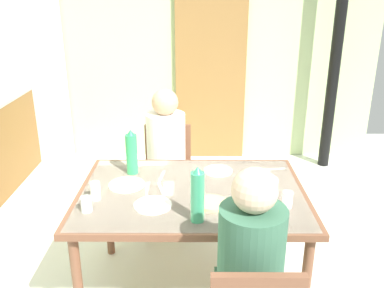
# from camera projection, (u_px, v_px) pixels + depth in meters

# --- Properties ---
(ground_plane) EXTENTS (6.43, 6.43, 0.00)m
(ground_plane) POSITION_uv_depth(u_px,v_px,m) (161.00, 286.00, 2.84)
(ground_plane) COLOR silver
(wall_back) EXTENTS (4.62, 0.10, 2.75)m
(wall_back) POSITION_uv_depth(u_px,v_px,m) (174.00, 40.00, 4.68)
(wall_back) COLOR #B9D092
(wall_back) RESTS_ON ground_plane
(door_wooden) EXTENTS (0.80, 0.05, 2.00)m
(door_wooden) POSITION_uv_depth(u_px,v_px,m) (211.00, 74.00, 4.73)
(door_wooden) COLOR olive
(door_wooden) RESTS_ON ground_plane
(stove_pipe_column) EXTENTS (0.12, 0.12, 2.75)m
(stove_pipe_column) POSITION_uv_depth(u_px,v_px,m) (337.00, 44.00, 4.34)
(stove_pipe_column) COLOR black
(stove_pipe_column) RESTS_ON ground_plane
(curtain_panel) EXTENTS (0.90, 0.03, 2.31)m
(curtain_panel) POSITION_uv_depth(u_px,v_px,m) (25.00, 61.00, 4.67)
(curtain_panel) COLOR white
(curtain_panel) RESTS_ON ground_plane
(dining_table) EXTENTS (1.39, 0.99, 0.75)m
(dining_table) POSITION_uv_depth(u_px,v_px,m) (192.00, 201.00, 2.57)
(dining_table) COLOR brown
(dining_table) RESTS_ON ground_plane
(chair_far_diner) EXTENTS (0.40, 0.40, 0.87)m
(chair_far_diner) POSITION_uv_depth(u_px,v_px,m) (168.00, 171.00, 3.43)
(chair_far_diner) COLOR brown
(chair_far_diner) RESTS_ON ground_plane
(person_near_diner) EXTENTS (0.30, 0.37, 0.77)m
(person_near_diner) POSITION_uv_depth(u_px,v_px,m) (250.00, 256.00, 1.87)
(person_near_diner) COLOR #36674D
(person_near_diner) RESTS_ON ground_plane
(person_far_diner) EXTENTS (0.30, 0.37, 0.77)m
(person_far_diner) POSITION_uv_depth(u_px,v_px,m) (166.00, 145.00, 3.20)
(person_far_diner) COLOR silver
(person_far_diner) RESTS_ON ground_plane
(water_bottle_green_near) EXTENTS (0.07, 0.07, 0.31)m
(water_bottle_green_near) POSITION_uv_depth(u_px,v_px,m) (197.00, 196.00, 2.17)
(water_bottle_green_near) COLOR #349367
(water_bottle_green_near) RESTS_ON dining_table
(water_bottle_green_far) EXTENTS (0.08, 0.08, 0.31)m
(water_bottle_green_far) POSITION_uv_depth(u_px,v_px,m) (132.00, 153.00, 2.74)
(water_bottle_green_far) COLOR #2C9859
(water_bottle_green_far) RESTS_ON dining_table
(serving_bowl_center) EXTENTS (0.17, 0.17, 0.05)m
(serving_bowl_center) POSITION_uv_depth(u_px,v_px,m) (252.00, 208.00, 2.28)
(serving_bowl_center) COLOR silver
(serving_bowl_center) RESTS_ON dining_table
(dinner_plate_near_left) EXTENTS (0.22, 0.22, 0.01)m
(dinner_plate_near_left) POSITION_uv_depth(u_px,v_px,m) (261.00, 180.00, 2.68)
(dinner_plate_near_left) COLOR white
(dinner_plate_near_left) RESTS_ON dining_table
(dinner_plate_near_right) EXTENTS (0.22, 0.22, 0.01)m
(dinner_plate_near_right) POSITION_uv_depth(u_px,v_px,m) (127.00, 185.00, 2.61)
(dinner_plate_near_right) COLOR white
(dinner_plate_near_right) RESTS_ON dining_table
(dinner_plate_far_center) EXTENTS (0.22, 0.22, 0.01)m
(dinner_plate_far_center) POSITION_uv_depth(u_px,v_px,m) (153.00, 205.00, 2.36)
(dinner_plate_far_center) COLOR white
(dinner_plate_far_center) RESTS_ON dining_table
(dinner_plate_far_side) EXTENTS (0.19, 0.19, 0.01)m
(dinner_plate_far_side) POSITION_uv_depth(u_px,v_px,m) (218.00, 171.00, 2.81)
(dinner_plate_far_side) COLOR white
(dinner_plate_far_side) RESTS_ON dining_table
(drinking_glass_by_near_diner) EXTENTS (0.06, 0.06, 0.11)m
(drinking_glass_by_near_diner) POSITION_uv_depth(u_px,v_px,m) (95.00, 191.00, 2.43)
(drinking_glass_by_near_diner) COLOR silver
(drinking_glass_by_near_diner) RESTS_ON dining_table
(drinking_glass_by_far_diner) EXTENTS (0.06, 0.06, 0.09)m
(drinking_glass_by_far_diner) POSITION_uv_depth(u_px,v_px,m) (287.00, 199.00, 2.34)
(drinking_glass_by_far_diner) COLOR silver
(drinking_glass_by_far_diner) RESTS_ON dining_table
(drinking_glass_spare_center) EXTENTS (0.06, 0.06, 0.09)m
(drinking_glass_spare_center) POSITION_uv_depth(u_px,v_px,m) (86.00, 204.00, 2.29)
(drinking_glass_spare_center) COLOR silver
(drinking_glass_spare_center) RESTS_ON dining_table
(bread_plate_sliced) EXTENTS (0.19, 0.19, 0.02)m
(bread_plate_sliced) POSITION_uv_depth(u_px,v_px,m) (212.00, 203.00, 2.38)
(bread_plate_sliced) COLOR #DBB77A
(bread_plate_sliced) RESTS_ON dining_table
(cutlery_knife_near) EXTENTS (0.15, 0.04, 0.00)m
(cutlery_knife_near) POSITION_uv_depth(u_px,v_px,m) (274.00, 169.00, 2.85)
(cutlery_knife_near) COLOR silver
(cutlery_knife_near) RESTS_ON dining_table
(cutlery_fork_near) EXTENTS (0.05, 0.15, 0.00)m
(cutlery_fork_near) POSITION_uv_depth(u_px,v_px,m) (160.00, 188.00, 2.58)
(cutlery_fork_near) COLOR silver
(cutlery_fork_near) RESTS_ON dining_table
(cutlery_knife_far) EXTENTS (0.15, 0.06, 0.00)m
(cutlery_knife_far) POSITION_uv_depth(u_px,v_px,m) (143.00, 165.00, 2.91)
(cutlery_knife_far) COLOR silver
(cutlery_knife_far) RESTS_ON dining_table
(cutlery_fork_far) EXTENTS (0.03, 0.15, 0.00)m
(cutlery_fork_far) POSITION_uv_depth(u_px,v_px,m) (162.00, 176.00, 2.74)
(cutlery_fork_far) COLOR silver
(cutlery_fork_far) RESTS_ON dining_table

